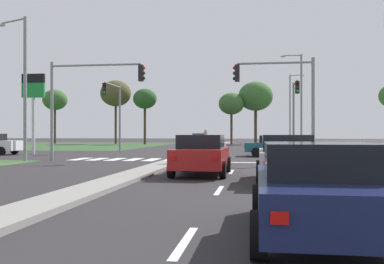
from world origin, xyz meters
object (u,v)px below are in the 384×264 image
object	(u,v)px
car_silver_sixth	(286,158)
traffic_signal_far_right	(295,104)
traffic_signal_near_right	(284,91)
treeline_third	(145,99)
pedestrian_at_median	(206,137)
traffic_signal_near_left	(85,91)
car_maroon_fifth	(200,140)
treeline_fourth	(231,104)
car_navy_second	(318,188)
traffic_signal_far_left	(115,105)
car_red_third	(202,154)
treeline_fifth	(256,96)
treeline_near	(55,100)
street_lamp_fourth	(291,106)
fuel_price_totem	(33,95)
car_teal_fourth	(275,146)
street_lamp_second	(22,80)
treeline_second	(116,94)
street_lamp_third	(300,97)

from	to	relation	value
car_silver_sixth	traffic_signal_far_right	size ratio (longest dim) A/B	0.75
traffic_signal_near_right	treeline_third	size ratio (longest dim) A/B	0.71
pedestrian_at_median	car_silver_sixth	bearing A→B (deg)	-143.67
traffic_signal_near_left	traffic_signal_near_right	world-z (taller)	traffic_signal_near_left
car_maroon_fifth	traffic_signal_near_right	bearing A→B (deg)	106.45
traffic_signal_near_left	treeline_fourth	distance (m)	39.40
car_navy_second	traffic_signal_far_left	distance (m)	32.43
car_red_third	treeline_third	xyz separation A→B (m)	(-14.03, 45.39, 5.75)
car_silver_sixth	traffic_signal_near_left	world-z (taller)	traffic_signal_near_left
car_silver_sixth	treeline_fourth	xyz separation A→B (m)	(-4.64, 48.83, 5.03)
traffic_signal_far_left	treeline_fifth	xyz separation A→B (m)	(11.93, 28.29, 2.89)
traffic_signal_far_right	treeline_near	size ratio (longest dim) A/B	0.71
street_lamp_fourth	fuel_price_totem	size ratio (longest dim) A/B	1.55
car_teal_fourth	treeline_near	xyz separation A→B (m)	(-32.03, 32.70, 5.94)
traffic_signal_near_right	street_lamp_second	distance (m)	15.23
street_lamp_second	treeline_fourth	distance (m)	40.67
traffic_signal_far_right	fuel_price_totem	world-z (taller)	fuel_price_totem
car_teal_fourth	street_lamp_fourth	bearing A→B (deg)	173.68
treeline_fourth	treeline_fifth	world-z (taller)	treeline_fifth
traffic_signal_near_left	traffic_signal_near_right	bearing A→B (deg)	-0.00
car_navy_second	street_lamp_second	bearing A→B (deg)	130.52
car_navy_second	treeline_second	distance (m)	61.51
car_navy_second	treeline_fourth	distance (m)	57.01
pedestrian_at_median	treeline_fifth	xyz separation A→B (m)	(4.57, 23.69, 5.70)
car_teal_fourth	traffic_signal_near_left	world-z (taller)	traffic_signal_near_left
traffic_signal_far_right	traffic_signal_far_left	xyz separation A→B (m)	(-15.20, -0.14, 0.07)
traffic_signal_far_right	treeline_fourth	xyz separation A→B (m)	(-6.72, 26.99, 1.83)
traffic_signal_near_right	treeline_fifth	bearing A→B (deg)	92.42
fuel_price_totem	treeline_fifth	distance (m)	37.50
fuel_price_totem	car_maroon_fifth	bearing A→B (deg)	65.57
street_lamp_third	fuel_price_totem	world-z (taller)	street_lamp_third
car_maroon_fifth	traffic_signal_far_right	distance (m)	19.49
pedestrian_at_median	treeline_fourth	world-z (taller)	treeline_fourth
car_navy_second	treeline_near	world-z (taller)	treeline_near
car_teal_fourth	traffic_signal_far_right	distance (m)	6.61
car_silver_sixth	car_navy_second	bearing A→B (deg)	-90.00
pedestrian_at_median	treeline_fourth	xyz separation A→B (m)	(1.12, 22.52, 4.56)
car_teal_fourth	treeline_third	size ratio (longest dim) A/B	0.54
traffic_signal_far_left	street_lamp_second	size ratio (longest dim) A/B	0.70
traffic_signal_near_right	car_silver_sixth	bearing A→B (deg)	-92.86
car_silver_sixth	street_lamp_fourth	bearing A→B (deg)	85.54
treeline_fourth	street_lamp_third	bearing A→B (deg)	-66.62
fuel_price_totem	traffic_signal_near_right	bearing A→B (deg)	-19.51
fuel_price_totem	pedestrian_at_median	bearing A→B (deg)	39.34
car_teal_fourth	traffic_signal_near_left	xyz separation A→B (m)	(-11.31, -6.39, 3.36)
traffic_signal_near_left	street_lamp_third	bearing A→B (deg)	55.22
car_navy_second	car_teal_fourth	size ratio (longest dim) A/B	1.06
traffic_signal_far_right	treeline_fifth	world-z (taller)	treeline_fifth
car_maroon_fifth	treeline_near	bearing A→B (deg)	-24.30
car_navy_second	fuel_price_totem	distance (m)	30.28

